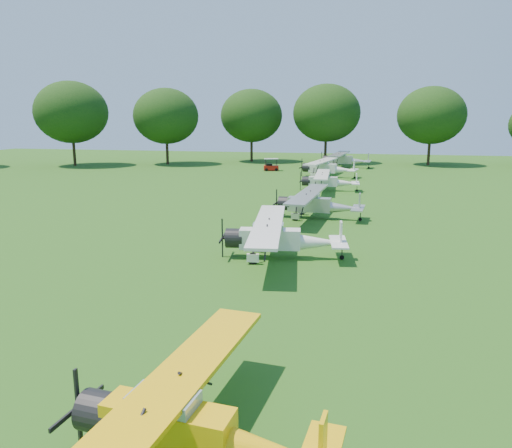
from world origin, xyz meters
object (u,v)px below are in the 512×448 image
Objects in this scene: aircraft_2 at (187,423)px; aircraft_4 at (316,202)px; aircraft_3 at (279,236)px; aircraft_5 at (327,180)px; golf_cart at (271,167)px; aircraft_6 at (327,167)px; aircraft_7 at (344,159)px.

aircraft_2 is 27.86m from aircraft_4.
aircraft_5 is (0.40, 26.00, -0.12)m from aircraft_3.
aircraft_2 is 61.79m from golf_cart.
aircraft_6 reaches higher than aircraft_3.
aircraft_5 reaches higher than golf_cart.
golf_cart is at bearing 114.34° from aircraft_5.
aircraft_5 is at bearing -85.96° from aircraft_7.
aircraft_7 is (1.50, 12.98, 0.05)m from aircraft_6.
golf_cart is (-9.93, -6.81, -0.79)m from aircraft_7.
aircraft_3 is 38.15m from aircraft_6.
aircraft_3 reaches higher than aircraft_2.
aircraft_3 is 0.94× the size of aircraft_6.
golf_cart is at bearing 152.73° from aircraft_6.
aircraft_3 is 26.01m from aircraft_5.
aircraft_3 is at bearing -79.99° from aircraft_6.
aircraft_2 reaches higher than golf_cart.
aircraft_5 is (-0.59, 42.64, 0.02)m from aircraft_2.
aircraft_2 is 4.22× the size of golf_cart.
aircraft_3 is 51.13m from aircraft_7.
aircraft_3 is at bearing -85.94° from aircraft_7.
aircraft_6 reaches higher than aircraft_4.
aircraft_4 is 39.90m from aircraft_7.
aircraft_3 is (-0.99, 16.64, 0.14)m from aircraft_2.
golf_cart is (-9.90, 33.09, -0.64)m from aircraft_4.
aircraft_2 is at bearing -84.88° from aircraft_7.
aircraft_6 reaches higher than aircraft_5.
aircraft_7 is 12.07m from golf_cart.
aircraft_5 is at bearing 96.31° from aircraft_2.
aircraft_5 is (-0.37, 14.78, -0.10)m from aircraft_4.
aircraft_4 is (-0.22, 27.86, 0.12)m from aircraft_2.
aircraft_2 is 0.89× the size of aircraft_3.
aircraft_3 is at bearing -94.02° from aircraft_5.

